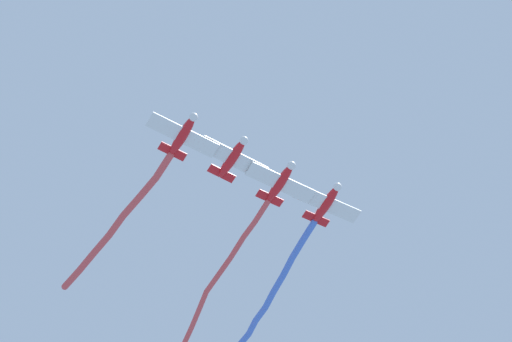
{
  "coord_description": "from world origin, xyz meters",
  "views": [
    {
      "loc": [
        -5.4,
        -50.24,
        4.91
      ],
      "look_at": [
        -0.8,
        -2.04,
        83.08
      ],
      "focal_mm": 59.55,
      "sensor_mm": 36.0,
      "label": 1
    }
  ],
  "objects": [
    {
      "name": "airplane_lead",
      "position": [
        -8.94,
        -5.86,
        82.94
      ],
      "size": [
        7.94,
        6.16,
        2.0
      ],
      "rotation": [
        0.0,
        0.0,
        5.14
      ],
      "color": "red"
    },
    {
      "name": "airplane_right_wing",
      "position": [
        1.98,
        -0.93,
        82.94
      ],
      "size": [
        7.98,
        6.18,
        2.0
      ],
      "rotation": [
        0.0,
        0.0,
        5.11
      ],
      "color": "red"
    },
    {
      "name": "smoke_trail_right_wing",
      "position": [
        -3.53,
        12.26,
        82.68
      ],
      "size": [
        8.76,
        21.9,
        1.71
      ],
      "color": "#DB4C4C"
    },
    {
      "name": "smoke_trail_slot",
      "position": [
        2.04,
        17.36,
        83.7
      ],
      "size": [
        9.64,
        27.05,
        2.45
      ],
      "color": "#4C75DB"
    },
    {
      "name": "airplane_left_wing",
      "position": [
        -3.48,
        -3.39,
        83.24
      ],
      "size": [
        7.93,
        6.16,
        2.0
      ],
      "rotation": [
        0.0,
        0.0,
        5.15
      ],
      "color": "red"
    },
    {
      "name": "airplane_slot",
      "position": [
        7.43,
        1.54,
        83.24
      ],
      "size": [
        8.01,
        6.18,
        2.0
      ],
      "rotation": [
        0.0,
        0.0,
        5.09
      ],
      "color": "red"
    },
    {
      "name": "smoke_trail_lead",
      "position": [
        -15.7,
        6.08,
        82.48
      ],
      "size": [
        12.24,
        19.18,
        1.86
      ],
      "color": "#DB4C4C"
    }
  ]
}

